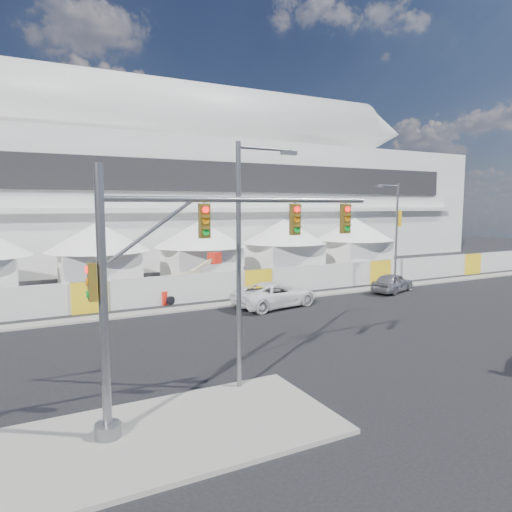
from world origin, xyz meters
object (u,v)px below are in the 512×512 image
traffic_mast (170,285)px  streetlight_median (245,249)px  boom_lift (182,289)px  lot_car_b (397,265)px  streetlight_curb (395,227)px  pickup_curb (275,294)px  sedan_silver (392,283)px  lot_car_a (366,267)px

traffic_mast → streetlight_median: bearing=26.7°
boom_lift → lot_car_b: bearing=-16.2°
lot_car_b → streetlight_curb: (-6.72, -6.37, 4.28)m
pickup_curb → streetlight_median: bearing=135.5°
traffic_mast → boom_lift: traffic_mast is taller
lot_car_b → boom_lift: 24.24m
pickup_curb → sedan_silver: bearing=-98.5°
sedan_silver → pickup_curb: pickup_curb is taller
pickup_curb → streetlight_median: (-7.83, -11.44, 4.38)m
sedan_silver → lot_car_b: bearing=-66.6°
lot_car_a → lot_car_b: size_ratio=1.12×
streetlight_median → streetlight_curb: streetlight_median is taller
lot_car_b → traffic_mast: (-30.24, -21.41, 3.72)m
pickup_curb → streetlight_curb: streetlight_curb is taller
sedan_silver → boom_lift: boom_lift is taller
pickup_curb → boom_lift: bearing=34.2°
sedan_silver → lot_car_b: 11.63m
lot_car_b → streetlight_median: streetlight_median is taller
lot_car_a → streetlight_curb: 8.31m
lot_car_a → boom_lift: 20.40m
pickup_curb → lot_car_b: 20.90m
traffic_mast → streetlight_curb: streetlight_curb is taller
boom_lift → streetlight_curb: bearing=-34.0°
sedan_silver → traffic_mast: (-21.83, -13.37, 3.65)m
pickup_curb → lot_car_a: pickup_curb is taller
sedan_silver → lot_car_a: size_ratio=0.97×
pickup_curb → lot_car_a: bearing=-70.8°
sedan_silver → streetlight_median: 22.43m
streetlight_median → streetlight_curb: size_ratio=1.03×
lot_car_a → traffic_mast: size_ratio=0.48×
traffic_mast → pickup_curb: bearing=49.7°
sedan_silver → boom_lift: (-15.60, 4.66, 0.09)m
sedan_silver → lot_car_b: (8.41, 8.03, -0.06)m
pickup_curb → lot_car_a: (15.24, 8.55, -0.09)m
pickup_curb → boom_lift: size_ratio=0.94×
sedan_silver → streetlight_curb: bearing=-65.7°
pickup_curb → traffic_mast: size_ratio=0.64×
lot_car_b → streetlight_curb: 10.20m
sedan_silver → pickup_curb: 10.76m
lot_car_b → boom_lift: boom_lift is taller
pickup_curb → boom_lift: boom_lift is taller
sedan_silver → streetlight_median: streetlight_median is taller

